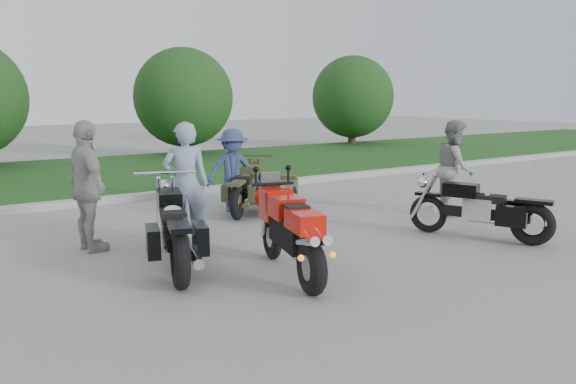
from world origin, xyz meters
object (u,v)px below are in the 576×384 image
cruiser_right (484,212)px  cruiser_sidecar (266,192)px  person_back (88,187)px  sportbike_red (291,230)px  person_denim (233,170)px  person_grey (455,167)px  cruiser_left (174,232)px  person_stripe (186,184)px

cruiser_right → cruiser_sidecar: (-1.86, 3.69, -0.04)m
cruiser_right → person_back: person_back is taller
sportbike_red → person_denim: bearing=86.5°
cruiser_right → person_back: bearing=127.9°
person_denim → person_grey: bearing=-20.2°
sportbike_red → cruiser_right: bearing=12.1°
person_grey → person_back: size_ratio=0.94×
sportbike_red → cruiser_sidecar: bearing=77.9°
cruiser_sidecar → person_denim: bearing=174.4°
cruiser_left → person_denim: bearing=66.8°
cruiser_right → person_back: (-5.45, 2.78, 0.52)m
cruiser_left → cruiser_right: cruiser_left is taller
cruiser_right → person_stripe: size_ratio=1.12×
cruiser_sidecar → person_back: person_back is taller
cruiser_left → person_back: bearing=130.8°
cruiser_right → person_back: 6.14m
cruiser_left → person_grey: person_grey is taller
cruiser_left → person_denim: 3.84m
cruiser_left → person_stripe: person_stripe is taller
sportbike_red → cruiser_right: size_ratio=1.01×
cruiser_right → person_denim: (-2.32, 4.20, 0.37)m
person_denim → cruiser_right: bearing=-44.7°
cruiser_sidecar → person_denim: size_ratio=1.26×
cruiser_left → sportbike_red: bearing=-27.7°
person_stripe → person_back: (-1.35, 0.44, 0.02)m
cruiser_left → cruiser_sidecar: (2.90, 2.45, -0.09)m
cruiser_left → person_stripe: bearing=75.4°
person_denim → person_back: bearing=-139.2°
person_grey → person_denim: (-3.47, 2.58, -0.09)m
cruiser_left → person_stripe: 1.35m
cruiser_right → cruiser_left: bearing=140.2°
sportbike_red → person_grey: bearing=31.5°
cruiser_left → person_stripe: (0.65, 1.09, 0.45)m
cruiser_left → cruiser_sidecar: size_ratio=1.21×
person_stripe → person_grey: (5.26, -0.72, -0.04)m
person_grey → cruiser_left: bearing=141.3°
person_stripe → cruiser_right: bearing=174.5°
cruiser_left → person_back: size_ratio=1.29×
person_stripe → person_denim: bearing=-109.7°
sportbike_red → person_grey: size_ratio=1.19×
cruiser_right → person_grey: 2.04m
person_back → cruiser_sidecar: bearing=-82.4°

